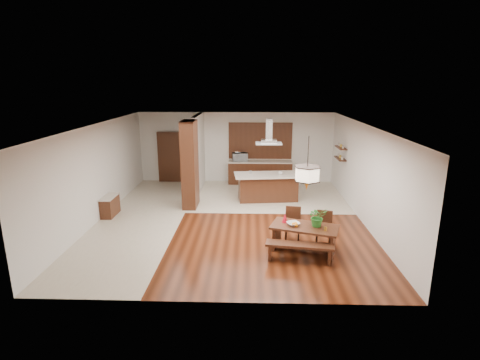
{
  "coord_description": "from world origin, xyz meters",
  "views": [
    {
      "loc": [
        0.63,
        -10.85,
        4.13
      ],
      "look_at": [
        0.3,
        0.0,
        1.25
      ],
      "focal_mm": 28.0,
      "sensor_mm": 36.0,
      "label": 1
    }
  ],
  "objects_px": {
    "dining_table": "(304,233)",
    "range_hood": "(269,131)",
    "foliage_plant": "(318,217)",
    "microwave": "(240,157)",
    "hallway_console": "(110,206)",
    "dining_chair_right": "(324,229)",
    "dining_chair_left": "(293,225)",
    "pendant_lantern": "(308,164)",
    "dining_bench": "(299,253)",
    "island_cup": "(280,173)",
    "fruit_bowl": "(293,224)",
    "kitchen_island": "(268,187)"
  },
  "relations": [
    {
      "from": "dining_chair_right",
      "to": "hallway_console",
      "type": "bearing_deg",
      "value": 175.36
    },
    {
      "from": "hallway_console",
      "to": "dining_chair_right",
      "type": "distance_m",
      "value": 6.64
    },
    {
      "from": "island_cup",
      "to": "hallway_console",
      "type": "bearing_deg",
      "value": -163.46
    },
    {
      "from": "island_cup",
      "to": "microwave",
      "type": "relative_size",
      "value": 0.22
    },
    {
      "from": "pendant_lantern",
      "to": "kitchen_island",
      "type": "xyz_separation_m",
      "value": [
        -0.73,
        4.12,
        -1.75
      ]
    },
    {
      "from": "dining_chair_left",
      "to": "range_hood",
      "type": "xyz_separation_m",
      "value": [
        -0.5,
        3.53,
        2.01
      ]
    },
    {
      "from": "dining_table",
      "to": "fruit_bowl",
      "type": "height_order",
      "value": "fruit_bowl"
    },
    {
      "from": "dining_chair_right",
      "to": "fruit_bowl",
      "type": "height_order",
      "value": "dining_chair_right"
    },
    {
      "from": "dining_bench",
      "to": "island_cup",
      "type": "bearing_deg",
      "value": 91.56
    },
    {
      "from": "dining_chair_left",
      "to": "hallway_console",
      "type": "bearing_deg",
      "value": 169.96
    },
    {
      "from": "dining_table",
      "to": "range_hood",
      "type": "xyz_separation_m",
      "value": [
        -0.73,
        4.13,
        1.97
      ]
    },
    {
      "from": "hallway_console",
      "to": "island_cup",
      "type": "xyz_separation_m",
      "value": [
        5.46,
        1.62,
        0.71
      ]
    },
    {
      "from": "hallway_console",
      "to": "dining_chair_right",
      "type": "xyz_separation_m",
      "value": [
        6.31,
        -2.05,
        0.14
      ]
    },
    {
      "from": "dining_bench",
      "to": "dining_chair_left",
      "type": "height_order",
      "value": "dining_chair_left"
    },
    {
      "from": "range_hood",
      "to": "microwave",
      "type": "xyz_separation_m",
      "value": [
        -1.06,
        2.26,
        -1.35
      ]
    },
    {
      "from": "fruit_bowl",
      "to": "range_hood",
      "type": "xyz_separation_m",
      "value": [
        -0.45,
        4.09,
        1.75
      ]
    },
    {
      "from": "kitchen_island",
      "to": "range_hood",
      "type": "distance_m",
      "value": 1.97
    },
    {
      "from": "dining_chair_left",
      "to": "fruit_bowl",
      "type": "relative_size",
      "value": 3.02
    },
    {
      "from": "foliage_plant",
      "to": "microwave",
      "type": "distance_m",
      "value": 6.74
    },
    {
      "from": "dining_table",
      "to": "microwave",
      "type": "xyz_separation_m",
      "value": [
        -1.79,
        6.39,
        0.62
      ]
    },
    {
      "from": "dining_bench",
      "to": "fruit_bowl",
      "type": "xyz_separation_m",
      "value": [
        -0.1,
        0.6,
        0.49
      ]
    },
    {
      "from": "dining_table",
      "to": "dining_bench",
      "type": "relative_size",
      "value": 1.13
    },
    {
      "from": "hallway_console",
      "to": "dining_bench",
      "type": "relative_size",
      "value": 0.56
    },
    {
      "from": "dining_bench",
      "to": "microwave",
      "type": "height_order",
      "value": "microwave"
    },
    {
      "from": "range_hood",
      "to": "microwave",
      "type": "relative_size",
      "value": 1.48
    },
    {
      "from": "pendant_lantern",
      "to": "kitchen_island",
      "type": "bearing_deg",
      "value": 100.06
    },
    {
      "from": "fruit_bowl",
      "to": "pendant_lantern",
      "type": "bearing_deg",
      "value": -8.71
    },
    {
      "from": "foliage_plant",
      "to": "fruit_bowl",
      "type": "xyz_separation_m",
      "value": [
        -0.58,
        0.06,
        -0.21
      ]
    },
    {
      "from": "hallway_console",
      "to": "fruit_bowl",
      "type": "distance_m",
      "value": 5.99
    },
    {
      "from": "dining_bench",
      "to": "range_hood",
      "type": "distance_m",
      "value": 5.22
    },
    {
      "from": "dining_bench",
      "to": "dining_chair_right",
      "type": "xyz_separation_m",
      "value": [
        0.72,
        0.89,
        0.23
      ]
    },
    {
      "from": "fruit_bowl",
      "to": "hallway_console",
      "type": "bearing_deg",
      "value": 156.86
    },
    {
      "from": "hallway_console",
      "to": "pendant_lantern",
      "type": "height_order",
      "value": "pendant_lantern"
    },
    {
      "from": "foliage_plant",
      "to": "island_cup",
      "type": "distance_m",
      "value": 4.07
    },
    {
      "from": "foliage_plant",
      "to": "microwave",
      "type": "bearing_deg",
      "value": 108.07
    },
    {
      "from": "dining_bench",
      "to": "foliage_plant",
      "type": "distance_m",
      "value": 1.01
    },
    {
      "from": "pendant_lantern",
      "to": "dining_chair_right",
      "type": "bearing_deg",
      "value": 32.25
    },
    {
      "from": "hallway_console",
      "to": "dining_chair_right",
      "type": "height_order",
      "value": "dining_chair_right"
    },
    {
      "from": "microwave",
      "to": "island_cup",
      "type": "bearing_deg",
      "value": -65.79
    },
    {
      "from": "dining_table",
      "to": "kitchen_island",
      "type": "height_order",
      "value": "kitchen_island"
    },
    {
      "from": "fruit_bowl",
      "to": "microwave",
      "type": "relative_size",
      "value": 0.5
    },
    {
      "from": "dining_chair_right",
      "to": "range_hood",
      "type": "distance_m",
      "value": 4.47
    },
    {
      "from": "dining_bench",
      "to": "range_hood",
      "type": "bearing_deg",
      "value": 96.66
    },
    {
      "from": "pendant_lantern",
      "to": "kitchen_island",
      "type": "relative_size",
      "value": 0.53
    },
    {
      "from": "range_hood",
      "to": "microwave",
      "type": "distance_m",
      "value": 2.84
    },
    {
      "from": "dining_chair_left",
      "to": "pendant_lantern",
      "type": "height_order",
      "value": "pendant_lantern"
    },
    {
      "from": "pendant_lantern",
      "to": "microwave",
      "type": "distance_m",
      "value": 6.73
    },
    {
      "from": "dining_table",
      "to": "fruit_bowl",
      "type": "bearing_deg",
      "value": 171.29
    },
    {
      "from": "island_cup",
      "to": "kitchen_island",
      "type": "bearing_deg",
      "value": 165.18
    },
    {
      "from": "dining_chair_left",
      "to": "kitchen_island",
      "type": "xyz_separation_m",
      "value": [
        -0.5,
        3.53,
        0.04
      ]
    }
  ]
}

